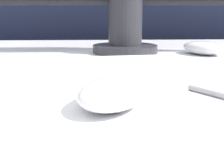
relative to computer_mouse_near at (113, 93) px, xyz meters
The scene contains 4 objects.
partition_panel 0.99m from the computer_mouse_near, 85.82° to the left, with size 5.00×0.03×1.03m.
computer_mouse_near is the anchor object (origin of this frame).
keyboard 0.19m from the computer_mouse_near, 107.79° to the left, with size 0.43×0.17×0.02m.
computer_mouse_far 0.48m from the computer_mouse_near, 59.87° to the left, with size 0.12×0.14×0.03m.
Camera 1 is at (-0.09, -0.57, 0.87)m, focal length 50.00 mm.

